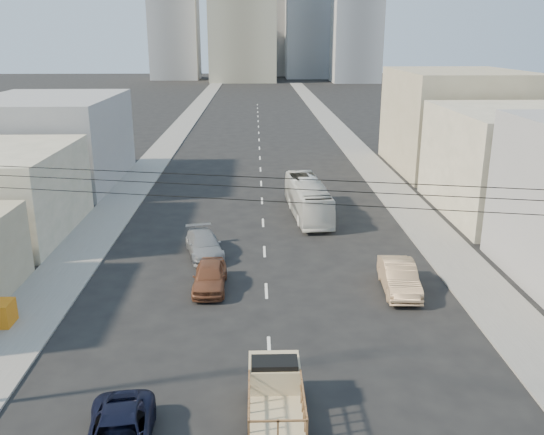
{
  "coord_description": "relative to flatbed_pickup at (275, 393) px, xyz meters",
  "views": [
    {
      "loc": [
        -0.54,
        -14.57,
        13.17
      ],
      "look_at": [
        0.37,
        16.16,
        3.5
      ],
      "focal_mm": 38.0,
      "sensor_mm": 36.0,
      "label": 1
    }
  ],
  "objects": [
    {
      "name": "bldg_right_far",
      "position": [
        19.9,
        41.01,
        3.91
      ],
      "size": [
        12.0,
        16.0,
        10.0
      ],
      "primitive_type": "cube",
      "color": "tan",
      "rests_on": "ground"
    },
    {
      "name": "sedan_grey",
      "position": [
        -3.9,
        16.49,
        -0.39
      ],
      "size": [
        3.06,
        5.19,
        1.41
      ],
      "primitive_type": "imported",
      "rotation": [
        0.0,
        0.0,
        0.24
      ],
      "color": "gray",
      "rests_on": "ground"
    },
    {
      "name": "flatbed_pickup",
      "position": [
        0.0,
        0.0,
        0.0
      ],
      "size": [
        1.95,
        4.41,
        1.9
      ],
      "color": "tan",
      "rests_on": "ground"
    },
    {
      "name": "midrise_nw",
      "position": [
        -26.1,
        177.01,
        15.91
      ],
      "size": [
        15.0,
        15.0,
        34.0
      ],
      "primitive_type": "cube",
      "color": "gray",
      "rests_on": "ground"
    },
    {
      "name": "bldg_right_mid",
      "position": [
        19.4,
        25.01,
        2.91
      ],
      "size": [
        11.0,
        14.0,
        8.0
      ],
      "primitive_type": "cube",
      "color": "#ABA589",
      "rests_on": "ground"
    },
    {
      "name": "midrise_ne",
      "position": [
        17.9,
        182.01,
        18.91
      ],
      "size": [
        16.0,
        16.0,
        40.0
      ],
      "primitive_type": "cube",
      "color": "gray",
      "rests_on": "ground"
    },
    {
      "name": "sidewalk_right",
      "position": [
        11.65,
        67.01,
        -1.03
      ],
      "size": [
        3.5,
        180.0,
        0.12
      ],
      "primitive_type": "cube",
      "color": "slate",
      "rests_on": "ground"
    },
    {
      "name": "sidewalk_left",
      "position": [
        -11.85,
        67.01,
        -1.03
      ],
      "size": [
        3.5,
        180.0,
        0.12
      ],
      "primitive_type": "cube",
      "color": "slate",
      "rests_on": "ground"
    },
    {
      "name": "lane_dashes",
      "position": [
        -0.1,
        50.01,
        -1.09
      ],
      "size": [
        0.15,
        104.0,
        0.01
      ],
      "color": "silver",
      "rests_on": "ground"
    },
    {
      "name": "city_bus",
      "position": [
        3.36,
        24.74,
        0.27
      ],
      "size": [
        3.02,
        9.94,
        2.73
      ],
      "primitive_type": "imported",
      "rotation": [
        0.0,
        0.0,
        0.08
      ],
      "color": "silver",
      "rests_on": "ground"
    },
    {
      "name": "overhead_wires",
      "position": [
        -0.1,
        -1.49,
        7.87
      ],
      "size": [
        23.01,
        5.02,
        0.72
      ],
      "color": "black",
      "rests_on": "ground"
    },
    {
      "name": "midrise_back",
      "position": [
        5.9,
        197.01,
        20.91
      ],
      "size": [
        18.0,
        18.0,
        44.0
      ],
      "primitive_type": "cube",
      "color": "gray",
      "rests_on": "ground"
    },
    {
      "name": "midrise_east",
      "position": [
        29.9,
        162.01,
        12.91
      ],
      "size": [
        14.0,
        14.0,
        28.0
      ],
      "primitive_type": "cube",
      "color": "gray",
      "rests_on": "ground"
    },
    {
      "name": "sedan_tan",
      "position": [
        7.06,
        10.81,
        -0.29
      ],
      "size": [
        1.97,
        4.95,
        1.6
      ],
      "primitive_type": "imported",
      "rotation": [
        0.0,
        0.0,
        -0.06
      ],
      "color": "tan",
      "rests_on": "ground"
    },
    {
      "name": "sedan_brown",
      "position": [
        -3.17,
        11.39,
        -0.36
      ],
      "size": [
        1.75,
        4.32,
        1.47
      ],
      "primitive_type": "imported",
      "rotation": [
        0.0,
        0.0,
        -0.0
      ],
      "color": "brown",
      "rests_on": "ground"
    },
    {
      "name": "bldg_left_far",
      "position": [
        -19.6,
        36.01,
        2.91
      ],
      "size": [
        12.0,
        16.0,
        8.0
      ],
      "primitive_type": "cube",
      "color": "gray",
      "rests_on": "ground"
    }
  ]
}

